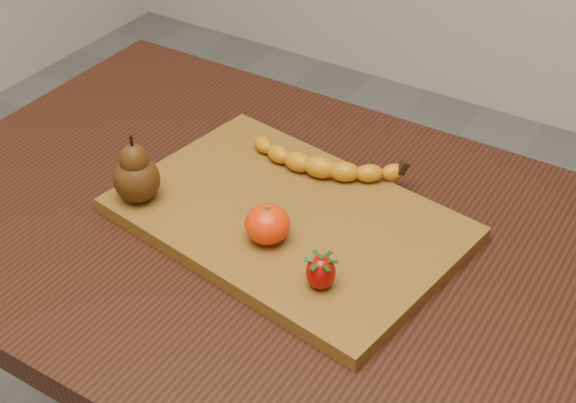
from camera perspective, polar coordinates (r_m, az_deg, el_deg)
The scene contains 6 objects.
table at distance 1.17m, azimuth -2.32°, elevation -5.07°, with size 1.00×0.70×0.76m.
cutting_board at distance 1.09m, azimuth 0.00°, elevation -1.26°, with size 0.45×0.30×0.02m, color brown.
banana at distance 1.14m, azimuth 2.30°, elevation 2.44°, with size 0.20×0.05×0.03m, color #C87C09, non-canonical shape.
pear at distance 1.10m, azimuth -10.81°, elevation 2.33°, with size 0.06×0.06×0.10m, color #42240A, non-canonical shape.
mandarin at distance 1.02m, azimuth -1.47°, elevation -1.62°, with size 0.06×0.06×0.05m, color #EC2F02.
strawberry at distance 0.96m, azimuth 2.34°, elevation -4.99°, with size 0.04×0.04×0.05m, color #970704, non-canonical shape.
Camera 1 is at (0.50, -0.71, 1.45)m, focal length 50.00 mm.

